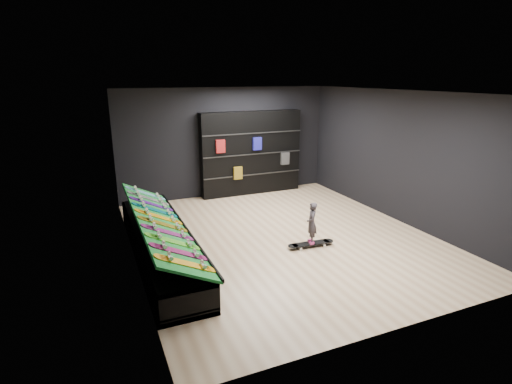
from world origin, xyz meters
name	(u,v)px	position (x,y,z in m)	size (l,w,h in m)	color
floor	(281,237)	(0.00, 0.00, 0.00)	(6.00, 7.00, 0.01)	#CEB08B
ceiling	(284,92)	(0.00, 0.00, 3.00)	(6.00, 7.00, 0.01)	white
wall_back	(226,142)	(0.00, 3.50, 1.50)	(6.00, 0.02, 3.00)	black
wall_front	(409,226)	(0.00, -3.50, 1.50)	(6.00, 0.02, 3.00)	black
wall_left	(129,183)	(-3.00, 0.00, 1.50)	(0.02, 7.00, 3.00)	black
wall_right	(398,157)	(3.00, 0.00, 1.50)	(0.02, 7.00, 3.00)	black
display_rack	(160,245)	(-2.55, 0.00, 0.25)	(0.90, 4.50, 0.50)	black
turf_ramp	(161,222)	(-2.50, 0.00, 0.71)	(1.00, 4.50, 0.04)	#106A23
back_shelving	(251,153)	(0.68, 3.32, 1.18)	(2.94, 0.34, 2.35)	black
floor_skateboard	(311,245)	(0.31, -0.70, 0.04)	(0.98, 0.22, 0.09)	black
child	(311,231)	(0.31, -0.70, 0.34)	(0.19, 0.13, 0.51)	black
display_board_0	(186,263)	(-2.49, -1.90, 0.74)	(0.98, 0.22, 0.09)	yellow
display_board_1	(179,252)	(-2.49, -1.48, 0.74)	(0.98, 0.22, 0.09)	#E5198C
display_board_2	(173,241)	(-2.49, -1.06, 0.74)	(0.98, 0.22, 0.09)	green
display_board_3	(168,232)	(-2.49, -0.63, 0.74)	(0.98, 0.22, 0.09)	#2626BF
display_board_4	(164,224)	(-2.49, -0.21, 0.74)	(0.98, 0.22, 0.09)	yellow
display_board_5	(159,217)	(-2.49, 0.21, 0.74)	(0.98, 0.22, 0.09)	orange
display_board_6	(155,210)	(-2.49, 0.63, 0.74)	(0.98, 0.22, 0.09)	#0C8C99
display_board_7	(152,204)	(-2.49, 1.06, 0.74)	(0.98, 0.22, 0.09)	purple
display_board_8	(149,198)	(-2.49, 1.48, 0.74)	(0.98, 0.22, 0.09)	black
display_board_9	(146,193)	(-2.49, 1.90, 0.74)	(0.98, 0.22, 0.09)	#0CB2E5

